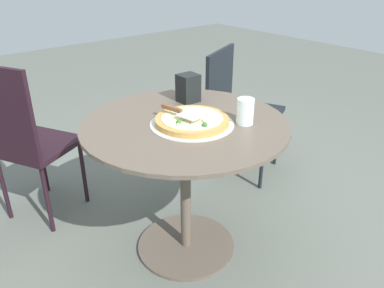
% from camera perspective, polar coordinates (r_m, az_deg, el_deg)
% --- Properties ---
extents(ground_plane, '(10.00, 10.00, 0.00)m').
position_cam_1_polar(ground_plane, '(2.10, -0.88, -14.77)').
color(ground_plane, '#5C6158').
extents(patio_table, '(0.93, 0.93, 0.71)m').
position_cam_1_polar(patio_table, '(1.80, -0.99, -2.03)').
color(patio_table, brown).
rests_on(patio_table, ground).
extents(pizza_on_tray, '(0.37, 0.37, 0.05)m').
position_cam_1_polar(pizza_on_tray, '(1.69, 0.01, 3.41)').
color(pizza_on_tray, silver).
rests_on(pizza_on_tray, patio_table).
extents(pizza_server, '(0.10, 0.22, 0.02)m').
position_cam_1_polar(pizza_server, '(1.68, -1.71, 4.76)').
color(pizza_server, silver).
rests_on(pizza_server, pizza_on_tray).
extents(drinking_cup, '(0.08, 0.08, 0.11)m').
position_cam_1_polar(drinking_cup, '(1.70, 7.83, 4.79)').
color(drinking_cup, silver).
rests_on(drinking_cup, patio_table).
extents(napkin_dispenser, '(0.10, 0.09, 0.14)m').
position_cam_1_polar(napkin_dispenser, '(1.94, -0.56, 8.22)').
color(napkin_dispenser, black).
rests_on(napkin_dispenser, patio_table).
extents(patio_chair_near, '(0.55, 0.55, 0.83)m').
position_cam_1_polar(patio_chair_near, '(2.59, 6.51, 5.97)').
color(patio_chair_near, black).
rests_on(patio_chair_near, ground).
extents(patio_chair_far, '(0.49, 0.49, 0.92)m').
position_cam_1_polar(patio_chair_far, '(2.22, -23.43, 1.08)').
color(patio_chair_far, black).
rests_on(patio_chair_far, ground).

